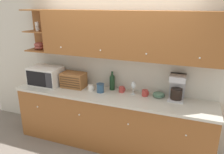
{
  "coord_description": "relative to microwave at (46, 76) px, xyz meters",
  "views": [
    {
      "loc": [
        1.18,
        -3.33,
        2.33
      ],
      "look_at": [
        0.0,
        -0.21,
        1.21
      ],
      "focal_mm": 35.0,
      "sensor_mm": 36.0,
      "label": 1
    }
  ],
  "objects": [
    {
      "name": "mug_patterned_third",
      "position": [
        1.77,
        0.13,
        -0.11
      ],
      "size": [
        0.11,
        0.1,
        0.1
      ],
      "color": "#B73D38",
      "rests_on": "counter_unit"
    },
    {
      "name": "coffee_maker",
      "position": [
        2.24,
        0.16,
        0.04
      ],
      "size": [
        0.23,
        0.24,
        0.4
      ],
      "color": "#B7B7BC",
      "rests_on": "counter_unit"
    },
    {
      "name": "bread_box",
      "position": [
        0.52,
        0.08,
        -0.04
      ],
      "size": [
        0.41,
        0.27,
        0.26
      ],
      "color": "#996033",
      "rests_on": "counter_unit"
    },
    {
      "name": "ground_plane",
      "position": [
        1.23,
        0.3,
        -1.11
      ],
      "size": [
        24.0,
        24.0,
        0.0
      ],
      "primitive_type": "plane",
      "color": "slate"
    },
    {
      "name": "wine_glass",
      "position": [
        1.58,
        0.13,
        -0.02
      ],
      "size": [
        0.08,
        0.08,
        0.22
      ],
      "color": "silver",
      "rests_on": "counter_unit"
    },
    {
      "name": "upper_cabinets",
      "position": [
        1.39,
        0.14,
        0.77
      ],
      "size": [
        3.24,
        0.34,
        0.71
      ],
      "color": "#935628",
      "rests_on": "backsplash_panel"
    },
    {
      "name": "counter_unit",
      "position": [
        1.23,
        -0.0,
        -0.63
      ],
      "size": [
        3.26,
        0.64,
        0.94
      ],
      "color": "#935628",
      "rests_on": "ground_plane"
    },
    {
      "name": "storage_canister",
      "position": [
        1.05,
        0.02,
        -0.09
      ],
      "size": [
        0.13,
        0.13,
        0.15
      ],
      "color": "#33567A",
      "rests_on": "counter_unit"
    },
    {
      "name": "backsplash_panel",
      "position": [
        1.23,
        0.3,
        0.13
      ],
      "size": [
        3.24,
        0.01,
        0.58
      ],
      "color": "beige",
      "rests_on": "counter_unit"
    },
    {
      "name": "mug_blue_second",
      "position": [
        1.38,
        0.15,
        -0.12
      ],
      "size": [
        0.11,
        0.09,
        0.09
      ],
      "color": "#B73D38",
      "rests_on": "counter_unit"
    },
    {
      "name": "bowl_stack_on_counter",
      "position": [
        1.98,
        0.17,
        -0.13
      ],
      "size": [
        0.19,
        0.19,
        0.07
      ],
      "color": "slate",
      "rests_on": "counter_unit"
    },
    {
      "name": "mug",
      "position": [
        0.86,
        0.04,
        -0.12
      ],
      "size": [
        0.11,
        0.09,
        0.09
      ],
      "color": "silver",
      "rests_on": "counter_unit"
    },
    {
      "name": "wine_bottle",
      "position": [
        1.19,
        0.2,
        -0.02
      ],
      "size": [
        0.09,
        0.09,
        0.32
      ],
      "color": "#19381E",
      "rests_on": "counter_unit"
    },
    {
      "name": "wall_back",
      "position": [
        1.23,
        0.33,
        0.19
      ],
      "size": [
        5.64,
        0.06,
        2.6
      ],
      "color": "beige",
      "rests_on": "ground_plane"
    },
    {
      "name": "microwave",
      "position": [
        0.0,
        0.0,
        0.0
      ],
      "size": [
        0.55,
        0.39,
        0.33
      ],
      "color": "silver",
      "rests_on": "counter_unit"
    }
  ]
}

